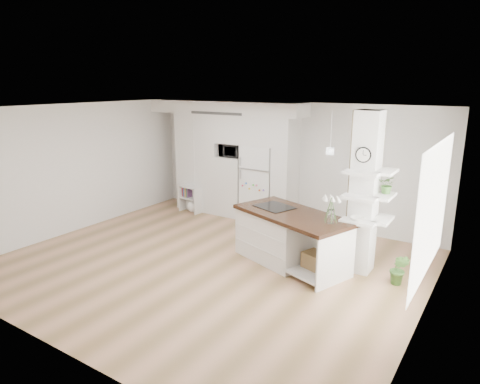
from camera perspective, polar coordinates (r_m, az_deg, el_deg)
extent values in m
cube|color=tan|center=(7.70, -4.10, -9.50)|extent=(7.00, 6.00, 0.01)
cube|color=white|center=(7.05, -4.50, 10.99)|extent=(7.00, 6.00, 0.04)
cube|color=silver|center=(9.76, 6.44, 3.90)|extent=(7.00, 0.04, 2.70)
cube|color=silver|center=(5.31, -24.40, -6.39)|extent=(7.00, 0.04, 2.70)
cube|color=silver|center=(9.74, -20.95, 3.01)|extent=(0.04, 6.00, 2.70)
cube|color=silver|center=(5.91, 23.93, -4.26)|extent=(0.04, 6.00, 2.70)
cube|color=silver|center=(10.67, -5.01, 4.02)|extent=(1.20, 0.65, 2.40)
cube|color=silver|center=(10.24, -0.86, 0.83)|extent=(0.65, 0.65, 1.42)
cube|color=silver|center=(10.01, -0.89, 8.45)|extent=(0.65, 0.65, 0.65)
cube|color=silver|center=(9.62, 2.86, 8.18)|extent=(0.85, 0.65, 0.65)
cube|color=silver|center=(9.46, 6.07, 2.65)|extent=(0.40, 0.65, 2.40)
cube|color=silver|center=(10.08, -2.07, 11.19)|extent=(4.00, 0.70, 0.30)
cube|color=#262626|center=(9.81, -3.22, 10.44)|extent=(1.40, 0.04, 0.06)
cube|color=white|center=(9.83, 2.80, 1.22)|extent=(0.78, 0.66, 1.75)
cube|color=#B2B2B7|center=(9.46, 1.78, 2.97)|extent=(0.78, 0.01, 0.03)
cube|color=silver|center=(7.29, 16.25, -0.20)|extent=(0.40, 0.40, 2.70)
cube|color=#A2865A|center=(7.35, 14.69, 0.02)|extent=(0.02, 0.40, 2.70)
cube|color=#A2865A|center=(7.49, 16.72, 0.14)|extent=(0.40, 0.02, 2.70)
cylinder|color=black|center=(6.96, 16.13, 4.78)|extent=(0.25, 0.03, 0.25)
cylinder|color=white|center=(6.95, 16.09, 4.77)|extent=(0.21, 0.01, 0.21)
plane|color=white|center=(6.16, 24.36, -2.13)|extent=(0.00, 2.40, 2.40)
cylinder|color=white|center=(6.37, 8.74, 5.25)|extent=(0.12, 0.12, 0.10)
cube|color=silver|center=(7.79, 5.06, -5.74)|extent=(1.59, 1.30, 0.88)
cube|color=silver|center=(7.26, 10.41, -10.24)|extent=(0.99, 1.09, 0.04)
cube|color=silver|center=(6.93, 12.71, -8.68)|extent=(0.33, 0.85, 0.88)
cube|color=#331E0F|center=(7.38, 7.07, -3.05)|extent=(2.31, 1.64, 0.06)
cube|color=black|center=(7.70, 4.62, -1.97)|extent=(0.77, 0.71, 0.01)
cube|color=olive|center=(7.23, 10.16, -9.01)|extent=(0.50, 0.44, 0.26)
cylinder|color=white|center=(6.94, 11.99, -3.19)|extent=(0.12, 0.12, 0.22)
cube|color=silver|center=(10.79, -7.54, -0.69)|extent=(0.06, 0.32, 0.65)
cube|color=silver|center=(10.43, -5.54, -1.16)|extent=(0.06, 0.32, 0.65)
cube|color=silver|center=(10.53, -6.61, 0.73)|extent=(0.58, 0.37, 0.03)
cube|color=silver|center=(10.60, -6.56, -0.77)|extent=(0.55, 0.37, 0.03)
sphere|color=white|center=(10.60, -6.24, -1.86)|extent=(0.32, 0.32, 0.32)
imported|color=#386528|center=(7.28, 20.46, -9.64)|extent=(0.31, 0.26, 0.53)
imported|color=#386528|center=(7.43, 12.82, -8.82)|extent=(0.30, 0.30, 0.46)
imported|color=#2D2D2D|center=(10.04, -1.04, 5.55)|extent=(0.54, 0.37, 0.30)
imported|color=#386528|center=(7.26, 19.06, 0.95)|extent=(0.27, 0.23, 0.30)
imported|color=white|center=(7.11, 15.33, -3.43)|extent=(0.22, 0.22, 0.05)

